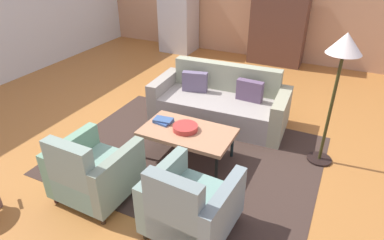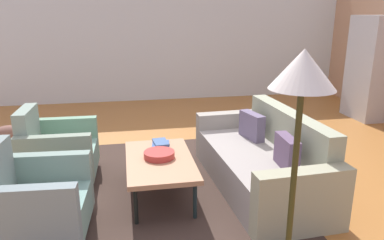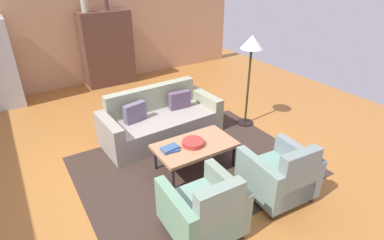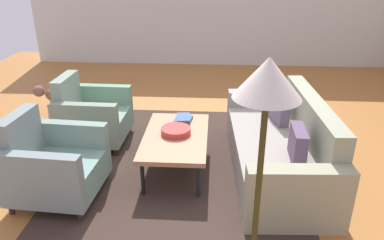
{
  "view_description": "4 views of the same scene",
  "coord_description": "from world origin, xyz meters",
  "px_view_note": "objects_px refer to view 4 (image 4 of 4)",
  "views": [
    {
      "loc": [
        1.98,
        -3.81,
        2.67
      ],
      "look_at": [
        0.3,
        -0.35,
        0.5
      ],
      "focal_mm": 31.24,
      "sensor_mm": 36.0,
      "label": 1
    },
    {
      "loc": [
        3.93,
        -0.82,
        1.93
      ],
      "look_at": [
        0.06,
        -0.1,
        0.76
      ],
      "focal_mm": 34.52,
      "sensor_mm": 36.0,
      "label": 2
    },
    {
      "loc": [
        -1.81,
        -3.81,
        2.87
      ],
      "look_at": [
        0.45,
        -0.18,
        0.65
      ],
      "focal_mm": 29.01,
      "sensor_mm": 36.0,
      "label": 3
    },
    {
      "loc": [
        3.93,
        -0.08,
        2.22
      ],
      "look_at": [
        0.49,
        -0.3,
        0.69
      ],
      "focal_mm": 34.49,
      "sensor_mm": 36.0,
      "label": 4
    }
  ],
  "objects_px": {
    "coffee_table": "(176,138)",
    "armchair_left": "(90,117)",
    "book_stack": "(183,119)",
    "armchair_right": "(51,165)",
    "fruit_bowl": "(176,131)",
    "floor_lamp": "(266,104)",
    "dog": "(57,95)",
    "couch": "(283,149)"
  },
  "relations": [
    {
      "from": "armchair_right",
      "to": "floor_lamp",
      "type": "xyz_separation_m",
      "value": [
        1.03,
        1.88,
        1.1
      ]
    },
    {
      "from": "armchair_right",
      "to": "floor_lamp",
      "type": "distance_m",
      "value": 2.41
    },
    {
      "from": "armchair_left",
      "to": "armchair_right",
      "type": "height_order",
      "value": "same"
    },
    {
      "from": "couch",
      "to": "book_stack",
      "type": "relative_size",
      "value": 8.01
    },
    {
      "from": "coffee_table",
      "to": "floor_lamp",
      "type": "xyz_separation_m",
      "value": [
        1.62,
        0.71,
        1.06
      ]
    },
    {
      "from": "couch",
      "to": "dog",
      "type": "relative_size",
      "value": 3.12
    },
    {
      "from": "fruit_bowl",
      "to": "couch",
      "type": "bearing_deg",
      "value": 88.71
    },
    {
      "from": "armchair_right",
      "to": "fruit_bowl",
      "type": "height_order",
      "value": "armchair_right"
    },
    {
      "from": "book_stack",
      "to": "dog",
      "type": "height_order",
      "value": "dog"
    },
    {
      "from": "fruit_bowl",
      "to": "floor_lamp",
      "type": "height_order",
      "value": "floor_lamp"
    },
    {
      "from": "couch",
      "to": "dog",
      "type": "bearing_deg",
      "value": 61.96
    },
    {
      "from": "armchair_right",
      "to": "dog",
      "type": "xyz_separation_m",
      "value": [
        -2.07,
        -0.79,
        -0.03
      ]
    },
    {
      "from": "armchair_right",
      "to": "book_stack",
      "type": "relative_size",
      "value": 3.29
    },
    {
      "from": "coffee_table",
      "to": "armchair_left",
      "type": "bearing_deg",
      "value": -117.29
    },
    {
      "from": "floor_lamp",
      "to": "book_stack",
      "type": "bearing_deg",
      "value": -161.84
    },
    {
      "from": "armchair_right",
      "to": "fruit_bowl",
      "type": "bearing_deg",
      "value": 121.98
    },
    {
      "from": "coffee_table",
      "to": "fruit_bowl",
      "type": "xyz_separation_m",
      "value": [
        -0.03,
        -0.0,
        0.07
      ]
    },
    {
      "from": "floor_lamp",
      "to": "dog",
      "type": "distance_m",
      "value": 4.24
    },
    {
      "from": "armchair_right",
      "to": "dog",
      "type": "relative_size",
      "value": 1.28
    },
    {
      "from": "couch",
      "to": "book_stack",
      "type": "height_order",
      "value": "couch"
    },
    {
      "from": "couch",
      "to": "armchair_right",
      "type": "distance_m",
      "value": 2.43
    },
    {
      "from": "couch",
      "to": "floor_lamp",
      "type": "distance_m",
      "value": 2.05
    },
    {
      "from": "armchair_left",
      "to": "book_stack",
      "type": "xyz_separation_m",
      "value": [
        0.21,
        1.22,
        0.1
      ]
    },
    {
      "from": "coffee_table",
      "to": "floor_lamp",
      "type": "distance_m",
      "value": 2.06
    },
    {
      "from": "couch",
      "to": "floor_lamp",
      "type": "relative_size",
      "value": 1.25
    },
    {
      "from": "couch",
      "to": "armchair_right",
      "type": "xyz_separation_m",
      "value": [
        0.6,
        -2.35,
        0.06
      ]
    },
    {
      "from": "armchair_left",
      "to": "floor_lamp",
      "type": "xyz_separation_m",
      "value": [
        2.22,
        1.88,
        1.1
      ]
    },
    {
      "from": "armchair_right",
      "to": "couch",
      "type": "bearing_deg",
      "value": 108.03
    },
    {
      "from": "coffee_table",
      "to": "dog",
      "type": "distance_m",
      "value": 2.45
    },
    {
      "from": "couch",
      "to": "book_stack",
      "type": "xyz_separation_m",
      "value": [
        -0.39,
        -1.13,
        0.16
      ]
    },
    {
      "from": "fruit_bowl",
      "to": "dog",
      "type": "xyz_separation_m",
      "value": [
        -1.44,
        -1.96,
        -0.14
      ]
    },
    {
      "from": "couch",
      "to": "armchair_right",
      "type": "relative_size",
      "value": 2.44
    },
    {
      "from": "couch",
      "to": "coffee_table",
      "type": "xyz_separation_m",
      "value": [
        0.0,
        -1.19,
        0.1
      ]
    },
    {
      "from": "armchair_right",
      "to": "fruit_bowl",
      "type": "relative_size",
      "value": 2.68
    },
    {
      "from": "book_stack",
      "to": "dog",
      "type": "relative_size",
      "value": 0.39
    },
    {
      "from": "armchair_right",
      "to": "floor_lamp",
      "type": "relative_size",
      "value": 0.51
    },
    {
      "from": "armchair_left",
      "to": "dog",
      "type": "height_order",
      "value": "armchair_left"
    },
    {
      "from": "coffee_table",
      "to": "armchair_right",
      "type": "xyz_separation_m",
      "value": [
        0.6,
        -1.17,
        -0.04
      ]
    },
    {
      "from": "book_stack",
      "to": "floor_lamp",
      "type": "bearing_deg",
      "value": 18.16
    },
    {
      "from": "book_stack",
      "to": "coffee_table",
      "type": "bearing_deg",
      "value": -7.57
    },
    {
      "from": "coffee_table",
      "to": "dog",
      "type": "height_order",
      "value": "dog"
    },
    {
      "from": "armchair_right",
      "to": "book_stack",
      "type": "height_order",
      "value": "armchair_right"
    }
  ]
}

